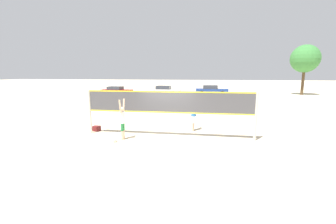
% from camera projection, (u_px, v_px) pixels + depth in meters
% --- Properties ---
extents(ground_plane, '(200.00, 200.00, 0.00)m').
position_uv_depth(ground_plane, '(168.00, 137.00, 11.40)').
color(ground_plane, beige).
extents(volleyball_net, '(8.49, 0.12, 2.31)m').
position_uv_depth(volleyball_net, '(168.00, 105.00, 11.12)').
color(volleyball_net, beige).
rests_on(volleyball_net, ground_plane).
extents(player_spiker, '(0.28, 0.68, 1.97)m').
position_uv_depth(player_spiker, '(122.00, 119.00, 10.76)').
color(player_spiker, beige).
rests_on(player_spiker, ground_plane).
extents(player_blocker, '(0.28, 0.69, 2.04)m').
position_uv_depth(player_blocker, '(194.00, 112.00, 12.40)').
color(player_blocker, tan).
rests_on(player_blocker, ground_plane).
extents(volleyball, '(0.23, 0.23, 0.23)m').
position_uv_depth(volleyball, '(114.00, 140.00, 10.48)').
color(volleyball, silver).
rests_on(volleyball, ground_plane).
extents(gear_bag, '(0.40, 0.33, 0.28)m').
position_uv_depth(gear_bag, '(96.00, 128.00, 12.52)').
color(gear_bag, maroon).
rests_on(gear_bag, ground_plane).
extents(parked_car_near, '(4.68, 2.09, 1.33)m').
position_uv_depth(parked_car_near, '(165.00, 91.00, 33.70)').
color(parked_car_near, silver).
rests_on(parked_car_near, ground_plane).
extents(parked_car_mid, '(4.63, 2.23, 1.25)m').
position_uv_depth(parked_car_mid, '(117.00, 91.00, 33.48)').
color(parked_car_mid, maroon).
rests_on(parked_car_mid, ground_plane).
extents(parked_car_far, '(4.71, 1.93, 1.43)m').
position_uv_depth(parked_car_far, '(212.00, 91.00, 33.34)').
color(parked_car_far, navy).
rests_on(parked_car_far, ground_plane).
extents(tree_left_cluster, '(4.02, 4.02, 7.30)m').
position_uv_depth(tree_left_cluster, '(305.00, 59.00, 32.73)').
color(tree_left_cluster, '#4C3823').
rests_on(tree_left_cluster, ground_plane).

